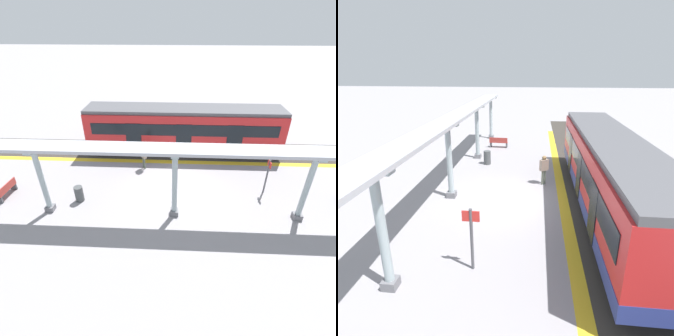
# 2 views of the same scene
# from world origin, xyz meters

# --- Properties ---
(ground_plane) EXTENTS (176.00, 176.00, 0.00)m
(ground_plane) POSITION_xyz_m (0.00, 0.00, 0.00)
(ground_plane) COLOR gray
(tactile_edge_strip) EXTENTS (0.50, 33.74, 0.01)m
(tactile_edge_strip) POSITION_xyz_m (-2.94, 0.00, 0.00)
(tactile_edge_strip) COLOR gold
(tactile_edge_strip) RESTS_ON ground
(trackbed) EXTENTS (3.20, 45.74, 0.01)m
(trackbed) POSITION_xyz_m (-4.79, 0.00, 0.00)
(trackbed) COLOR #38332D
(trackbed) RESTS_ON ground
(train_near_carriage) EXTENTS (2.65, 14.40, 3.48)m
(train_near_carriage) POSITION_xyz_m (-4.78, 0.49, 1.83)
(train_near_carriage) COLOR red
(train_near_carriage) RESTS_ON ground
(canopy_pillar_second) EXTENTS (1.10, 0.44, 3.81)m
(canopy_pillar_second) POSITION_xyz_m (2.74, -6.76, 1.93)
(canopy_pillar_second) COLOR slate
(canopy_pillar_second) RESTS_ON ground
(canopy_pillar_third) EXTENTS (1.10, 0.44, 3.81)m
(canopy_pillar_third) POSITION_xyz_m (2.74, 0.01, 1.93)
(canopy_pillar_third) COLOR slate
(canopy_pillar_third) RESTS_ON ground
(canopy_pillar_fourth) EXTENTS (1.10, 0.44, 3.81)m
(canopy_pillar_fourth) POSITION_xyz_m (2.74, 6.45, 1.93)
(canopy_pillar_fourth) COLOR slate
(canopy_pillar_fourth) RESTS_ON ground
(canopy_beam) EXTENTS (1.20, 26.79, 0.16)m
(canopy_beam) POSITION_xyz_m (2.74, -0.05, 3.89)
(canopy_beam) COLOR #A8AAB2
(canopy_beam) RESTS_ON canopy_pillar_nearest
(bench_mid_platform) EXTENTS (1.51, 0.49, 0.86)m
(bench_mid_platform) POSITION_xyz_m (1.61, -9.83, 0.44)
(bench_mid_platform) COLOR #A1332C
(bench_mid_platform) RESTS_ON ground
(trash_bin) EXTENTS (0.48, 0.48, 0.93)m
(trash_bin) POSITION_xyz_m (1.81, -5.44, 0.47)
(trash_bin) COLOR #45494A
(trash_bin) RESTS_ON ground
(platform_info_sign) EXTENTS (0.56, 0.10, 2.20)m
(platform_info_sign) POSITION_xyz_m (0.45, 5.33, 1.33)
(platform_info_sign) COLOR #4C4C51
(platform_info_sign) RESTS_ON ground
(passenger_waiting_near_edge) EXTENTS (0.52, 0.48, 1.70)m
(passenger_waiting_near_edge) POSITION_xyz_m (-1.97, -2.22, 1.06)
(passenger_waiting_near_edge) COLOR #535C4C
(passenger_waiting_near_edge) RESTS_ON ground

